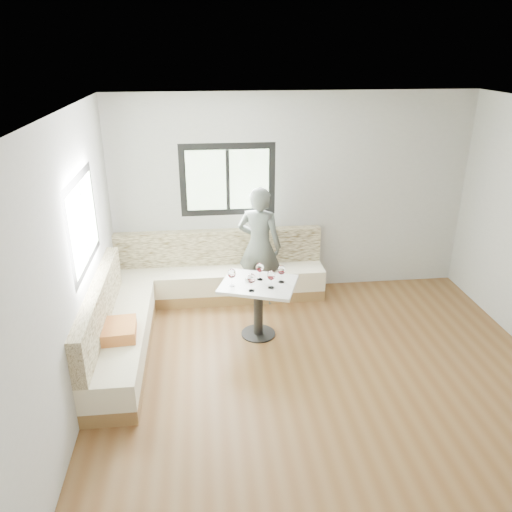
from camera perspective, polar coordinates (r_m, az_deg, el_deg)
The scene contains 10 objects.
room at distance 4.79m, azimuth 8.41°, elevation -1.03°, with size 5.01×5.01×2.81m.
banquette at distance 6.51m, azimuth -8.66°, elevation -4.82°, with size 2.90×2.80×0.95m.
table at distance 6.05m, azimuth 0.27°, elevation -4.62°, with size 1.04×0.93×0.71m.
person at distance 6.76m, azimuth 0.40°, elevation 1.17°, with size 0.60×0.40×1.65m, color #4A504B.
olive_ramekin at distance 6.03m, azimuth -0.78°, elevation -2.61°, with size 0.11×0.11×0.04m.
wine_glass_a at distance 5.84m, azimuth -2.79°, elevation -2.07°, with size 0.10×0.10×0.22m.
wine_glass_b at distance 5.72m, azimuth -0.52°, elevation -2.65°, with size 0.10×0.10×0.22m.
wine_glass_c at distance 5.79m, azimuth 1.75°, elevation -2.29°, with size 0.10×0.10×0.22m.
wine_glass_d at distance 5.99m, azimuth 0.44°, elevation -1.39°, with size 0.10×0.10×0.22m.
wine_glass_e at distance 5.93m, azimuth 2.94°, elevation -1.67°, with size 0.10×0.10×0.22m.
Camera 1 is at (-1.25, -4.14, 3.34)m, focal length 35.00 mm.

